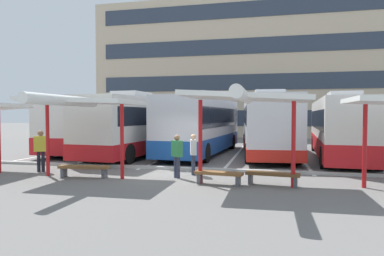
{
  "coord_description": "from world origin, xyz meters",
  "views": [
    {
      "loc": [
        3.82,
        -13.18,
        2.38
      ],
      "look_at": [
        0.07,
        3.35,
        1.75
      ],
      "focal_mm": 32.42,
      "sensor_mm": 36.0,
      "label": 1
    }
  ],
  "objects_px": {
    "coach_bus_0": "(102,127)",
    "waiting_passenger_0": "(177,153)",
    "coach_bus_2": "(202,126)",
    "coach_bus_3": "(267,125)",
    "waiting_passenger_3": "(41,148)",
    "waiting_shelter_2": "(245,99)",
    "waiting_shelter_1": "(80,103)",
    "coach_bus_1": "(143,126)",
    "coach_bus_4": "(340,129)",
    "bench_2": "(219,175)",
    "waiting_passenger_2": "(193,151)",
    "bench_3": "(273,176)",
    "bench_1": "(84,168)"
  },
  "relations": [
    {
      "from": "bench_1",
      "to": "waiting_passenger_3",
      "type": "height_order",
      "value": "waiting_passenger_3"
    },
    {
      "from": "coach_bus_1",
      "to": "waiting_shelter_2",
      "type": "distance_m",
      "value": 10.85
    },
    {
      "from": "coach_bus_1",
      "to": "waiting_passenger_3",
      "type": "distance_m",
      "value": 7.44
    },
    {
      "from": "coach_bus_1",
      "to": "waiting_passenger_2",
      "type": "height_order",
      "value": "coach_bus_1"
    },
    {
      "from": "bench_2",
      "to": "coach_bus_0",
      "type": "bearing_deg",
      "value": 133.87
    },
    {
      "from": "coach_bus_0",
      "to": "waiting_passenger_0",
      "type": "bearing_deg",
      "value": -49.09
    },
    {
      "from": "waiting_shelter_1",
      "to": "bench_2",
      "type": "distance_m",
      "value": 5.81
    },
    {
      "from": "coach_bus_1",
      "to": "waiting_passenger_0",
      "type": "height_order",
      "value": "coach_bus_1"
    },
    {
      "from": "coach_bus_1",
      "to": "coach_bus_4",
      "type": "relative_size",
      "value": 1.03
    },
    {
      "from": "coach_bus_1",
      "to": "bench_1",
      "type": "xyz_separation_m",
      "value": [
        0.6,
        -7.96,
        -1.38
      ]
    },
    {
      "from": "waiting_shelter_2",
      "to": "waiting_passenger_2",
      "type": "distance_m",
      "value": 3.53
    },
    {
      "from": "waiting_shelter_1",
      "to": "bench_2",
      "type": "relative_size",
      "value": 2.8
    },
    {
      "from": "bench_1",
      "to": "bench_3",
      "type": "bearing_deg",
      "value": -0.05
    },
    {
      "from": "coach_bus_2",
      "to": "bench_3",
      "type": "relative_size",
      "value": 5.96
    },
    {
      "from": "bench_1",
      "to": "bench_3",
      "type": "distance_m",
      "value": 7.04
    },
    {
      "from": "coach_bus_3",
      "to": "waiting_passenger_3",
      "type": "height_order",
      "value": "coach_bus_3"
    },
    {
      "from": "coach_bus_1",
      "to": "waiting_shelter_1",
      "type": "distance_m",
      "value": 8.31
    },
    {
      "from": "waiting_passenger_2",
      "to": "waiting_shelter_1",
      "type": "bearing_deg",
      "value": -156.33
    },
    {
      "from": "waiting_shelter_2",
      "to": "bench_3",
      "type": "distance_m",
      "value": 2.77
    },
    {
      "from": "coach_bus_3",
      "to": "waiting_shelter_1",
      "type": "height_order",
      "value": "coach_bus_3"
    },
    {
      "from": "waiting_shelter_2",
      "to": "waiting_passenger_0",
      "type": "xyz_separation_m",
      "value": [
        -2.63,
        1.13,
        -1.98
      ]
    },
    {
      "from": "bench_3",
      "to": "waiting_passenger_0",
      "type": "xyz_separation_m",
      "value": [
        -3.53,
        0.68,
        0.61
      ]
    },
    {
      "from": "waiting_shelter_1",
      "to": "waiting_shelter_2",
      "type": "xyz_separation_m",
      "value": [
        6.14,
        -0.2,
        0.08
      ]
    },
    {
      "from": "waiting_passenger_0",
      "to": "bench_1",
      "type": "bearing_deg",
      "value": -169.14
    },
    {
      "from": "coach_bus_3",
      "to": "waiting_passenger_3",
      "type": "distance_m",
      "value": 12.71
    },
    {
      "from": "waiting_passenger_2",
      "to": "bench_2",
      "type": "bearing_deg",
      "value": -53.76
    },
    {
      "from": "bench_2",
      "to": "waiting_passenger_2",
      "type": "bearing_deg",
      "value": 126.24
    },
    {
      "from": "bench_2",
      "to": "waiting_shelter_2",
      "type": "bearing_deg",
      "value": -12.27
    },
    {
      "from": "waiting_shelter_2",
      "to": "waiting_passenger_2",
      "type": "height_order",
      "value": "waiting_shelter_2"
    },
    {
      "from": "bench_2",
      "to": "waiting_passenger_2",
      "type": "distance_m",
      "value": 2.24
    },
    {
      "from": "bench_3",
      "to": "coach_bus_3",
      "type": "bearing_deg",
      "value": 91.83
    },
    {
      "from": "coach_bus_3",
      "to": "waiting_shelter_2",
      "type": "bearing_deg",
      "value": -93.41
    },
    {
      "from": "bench_2",
      "to": "coach_bus_4",
      "type": "bearing_deg",
      "value": 57.52
    },
    {
      "from": "waiting_shelter_2",
      "to": "waiting_passenger_0",
      "type": "distance_m",
      "value": 3.48
    },
    {
      "from": "waiting_passenger_2",
      "to": "coach_bus_2",
      "type": "bearing_deg",
      "value": 98.44
    },
    {
      "from": "waiting_shelter_1",
      "to": "coach_bus_4",
      "type": "bearing_deg",
      "value": 38.59
    },
    {
      "from": "coach_bus_2",
      "to": "coach_bus_3",
      "type": "bearing_deg",
      "value": 9.95
    },
    {
      "from": "bench_1",
      "to": "bench_2",
      "type": "distance_m",
      "value": 5.24
    },
    {
      "from": "waiting_passenger_2",
      "to": "waiting_passenger_3",
      "type": "height_order",
      "value": "waiting_passenger_3"
    },
    {
      "from": "coach_bus_0",
      "to": "coach_bus_4",
      "type": "xyz_separation_m",
      "value": [
        14.81,
        -1.27,
        0.04
      ]
    },
    {
      "from": "coach_bus_2",
      "to": "coach_bus_4",
      "type": "xyz_separation_m",
      "value": [
        7.78,
        -0.61,
        -0.1
      ]
    },
    {
      "from": "coach_bus_3",
      "to": "waiting_shelter_1",
      "type": "relative_size",
      "value": 2.49
    },
    {
      "from": "bench_1",
      "to": "bench_2",
      "type": "height_order",
      "value": "same"
    },
    {
      "from": "coach_bus_0",
      "to": "waiting_passenger_3",
      "type": "xyz_separation_m",
      "value": [
        1.69,
        -8.72,
        -0.57
      ]
    },
    {
      "from": "waiting_passenger_0",
      "to": "waiting_passenger_2",
      "type": "relative_size",
      "value": 1.01
    },
    {
      "from": "bench_3",
      "to": "coach_bus_4",
      "type": "bearing_deg",
      "value": 66.35
    },
    {
      "from": "coach_bus_2",
      "to": "bench_3",
      "type": "xyz_separation_m",
      "value": [
        4.17,
        -8.86,
        -1.38
      ]
    },
    {
      "from": "coach_bus_1",
      "to": "waiting_shelter_2",
      "type": "xyz_separation_m",
      "value": [
        6.74,
        -8.42,
        1.2
      ]
    },
    {
      "from": "waiting_shelter_1",
      "to": "bench_3",
      "type": "relative_size",
      "value": 2.6
    },
    {
      "from": "coach_bus_4",
      "to": "bench_2",
      "type": "height_order",
      "value": "coach_bus_4"
    }
  ]
}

